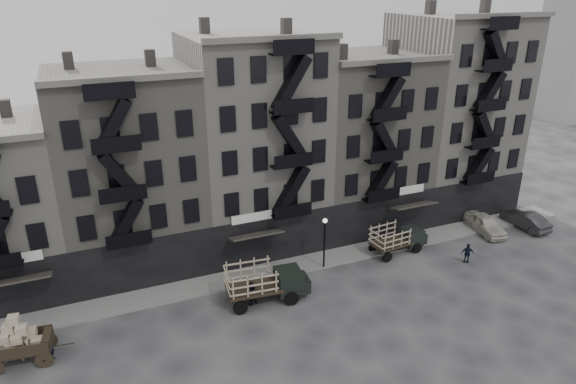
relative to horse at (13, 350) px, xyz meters
name	(u,v)px	position (x,y,z in m)	size (l,w,h in m)	color
ground	(302,294)	(18.50, -0.13, -0.88)	(140.00, 140.00, 0.00)	#38383A
sidewalk	(282,268)	(18.50, 3.62, -0.81)	(55.00, 2.50, 0.15)	slate
building_midwest	(129,171)	(8.50, 9.70, 6.62)	(10.00, 11.35, 16.20)	slate
building_center	(254,143)	(18.50, 9.69, 7.62)	(10.00, 11.35, 18.20)	#9C978F
building_mideast	(360,141)	(28.50, 9.70, 6.62)	(10.00, 11.35, 16.20)	slate
building_east	(452,114)	(38.50, 9.69, 8.12)	(10.00, 11.35, 19.20)	#9C978F
lamp_post	(325,236)	(21.50, 2.47, 1.90)	(0.36, 0.36, 4.28)	black
horse	(13,350)	(0.00, 0.00, 0.00)	(0.95, 2.09, 1.77)	silver
wagon	(17,338)	(0.40, -0.14, 0.84)	(3.80, 2.37, 3.03)	black
stake_truck_west	(265,280)	(15.80, 0.19, 0.77)	(5.95, 2.86, 2.89)	black
stake_truck_east	(398,237)	(28.24, 2.48, 0.52)	(5.07, 2.45, 2.47)	black
car_east	(485,224)	(37.50, 2.47, -0.10)	(1.86, 4.62, 1.57)	#B8B2A5
car_far	(526,220)	(41.51, 1.79, -0.13)	(1.60, 4.59, 1.51)	#262628
pedestrian_west	(50,349)	(1.99, -0.63, -0.08)	(0.59, 0.38, 1.61)	black
pedestrian_mid	(251,293)	(14.73, 0.12, 0.00)	(0.86, 0.67, 1.77)	black
policeman	(467,253)	(32.34, -1.18, -0.04)	(0.99, 0.41, 1.68)	black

